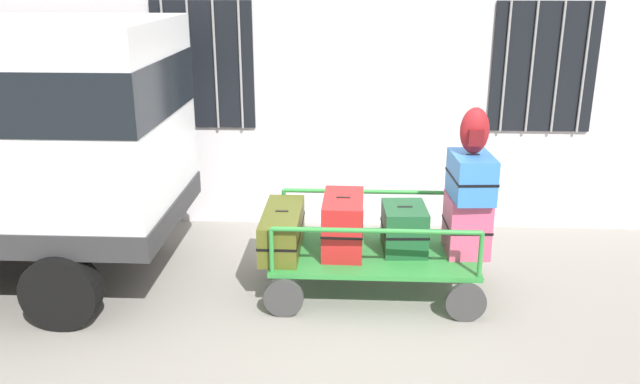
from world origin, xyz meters
name	(u,v)px	position (x,y,z in m)	size (l,w,h in m)	color
ground_plane	(351,309)	(0.00, 0.00, 0.00)	(40.00, 40.00, 0.00)	gray
building_wall	(355,22)	(0.00, 2.37, 2.50)	(12.00, 0.38, 5.00)	silver
luggage_cart	(373,256)	(0.21, 0.44, 0.35)	(2.05, 1.29, 0.42)	#2D8438
cart_railing	(374,216)	(0.21, 0.44, 0.78)	(1.94, 1.15, 0.45)	#2D8438
suitcase_left_bottom	(282,230)	(-0.69, 0.44, 0.62)	(0.38, 1.03, 0.40)	#4C5119
suitcase_midleft_bottom	(343,224)	(-0.09, 0.43, 0.70)	(0.41, 0.76, 0.56)	#B21E1E
suitcase_center_bottom	(404,228)	(0.51, 0.47, 0.65)	(0.45, 0.59, 0.46)	#194C28
suitcase_midright_bottom	(467,225)	(1.12, 0.45, 0.71)	(0.42, 0.53, 0.58)	#CC4C72
suitcase_midright_middle	(471,177)	(1.12, 0.40, 1.22)	(0.42, 0.62, 0.43)	#3372C6
backpack	(475,131)	(1.12, 0.42, 1.65)	(0.27, 0.22, 0.44)	maroon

